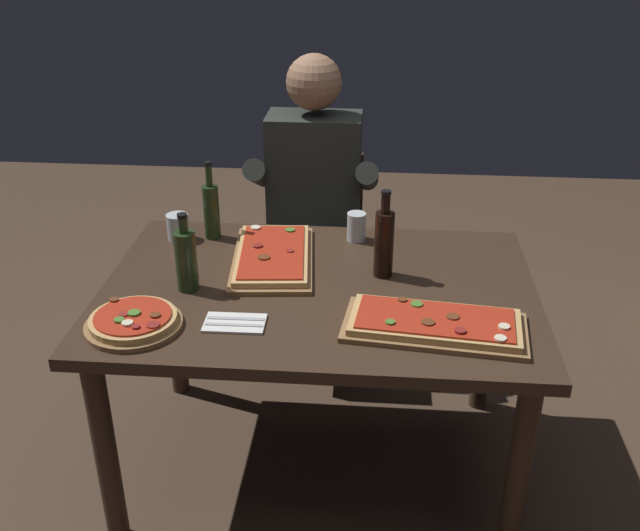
{
  "coord_description": "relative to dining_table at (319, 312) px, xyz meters",
  "views": [
    {
      "loc": [
        0.18,
        -2.07,
        1.87
      ],
      "look_at": [
        0.0,
        0.05,
        0.79
      ],
      "focal_mm": 41.07,
      "sensor_mm": 36.0,
      "label": 1
    }
  ],
  "objects": [
    {
      "name": "seated_diner",
      "position": [
        -0.09,
        0.74,
        0.1
      ],
      "size": [
        0.53,
        0.41,
        1.33
      ],
      "color": "#23232D",
      "rests_on": "ground_plane"
    },
    {
      "name": "pizza_round_far",
      "position": [
        -0.52,
        -0.3,
        0.11
      ],
      "size": [
        0.28,
        0.28,
        0.05
      ],
      "color": "olive",
      "rests_on": "dining_table"
    },
    {
      "name": "tumbler_near_camera",
      "position": [
        -0.54,
        0.32,
        0.14
      ],
      "size": [
        0.08,
        0.08,
        0.1
      ],
      "color": "silver",
      "rests_on": "dining_table"
    },
    {
      "name": "dining_table",
      "position": [
        0.0,
        0.0,
        0.0
      ],
      "size": [
        1.4,
        0.96,
        0.74
      ],
      "color": "#3D2B1E",
      "rests_on": "ground_plane"
    },
    {
      "name": "pizza_rectangular_front",
      "position": [
        0.36,
        -0.24,
        0.11
      ],
      "size": [
        0.55,
        0.3,
        0.05
      ],
      "color": "olive",
      "rests_on": "dining_table"
    },
    {
      "name": "ground_plane",
      "position": [
        0.0,
        0.0,
        -0.64
      ],
      "size": [
        6.4,
        6.4,
        0.0
      ],
      "primitive_type": "plane",
      "color": "#4C3828"
    },
    {
      "name": "napkin_cutlery_set",
      "position": [
        -0.23,
        -0.26,
        0.1
      ],
      "size": [
        0.18,
        0.11,
        0.01
      ],
      "color": "white",
      "rests_on": "dining_table"
    },
    {
      "name": "tumbler_far_side",
      "position": [
        0.11,
        0.37,
        0.14
      ],
      "size": [
        0.07,
        0.07,
        0.1
      ],
      "color": "silver",
      "rests_on": "dining_table"
    },
    {
      "name": "vinegar_bottle_green",
      "position": [
        -0.42,
        -0.05,
        0.2
      ],
      "size": [
        0.07,
        0.07,
        0.26
      ],
      "color": "#233819",
      "rests_on": "dining_table"
    },
    {
      "name": "wine_bottle_dark",
      "position": [
        0.21,
        0.1,
        0.22
      ],
      "size": [
        0.06,
        0.06,
        0.3
      ],
      "color": "black",
      "rests_on": "dining_table"
    },
    {
      "name": "oil_bottle_amber",
      "position": [
        -0.42,
        0.35,
        0.21
      ],
      "size": [
        0.06,
        0.06,
        0.29
      ],
      "color": "#233819",
      "rests_on": "dining_table"
    },
    {
      "name": "diner_chair",
      "position": [
        -0.09,
        0.86,
        -0.16
      ],
      "size": [
        0.44,
        0.44,
        0.87
      ],
      "color": "black",
      "rests_on": "ground_plane"
    },
    {
      "name": "pizza_rectangular_left",
      "position": [
        -0.17,
        0.17,
        0.11
      ],
      "size": [
        0.32,
        0.52,
        0.05
      ],
      "color": "olive",
      "rests_on": "dining_table"
    }
  ]
}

